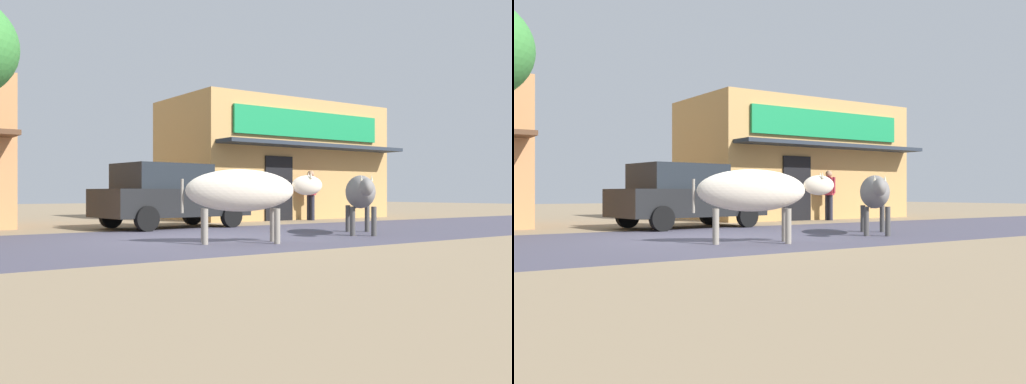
{
  "view_description": "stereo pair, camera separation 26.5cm",
  "coord_description": "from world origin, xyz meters",
  "views": [
    {
      "loc": [
        -5.85,
        -9.99,
        0.9
      ],
      "look_at": [
        1.52,
        0.37,
        0.92
      ],
      "focal_mm": 40.88,
      "sensor_mm": 36.0,
      "label": 1
    },
    {
      "loc": [
        -5.64,
        -10.15,
        0.9
      ],
      "look_at": [
        1.52,
        0.37,
        0.92
      ],
      "focal_mm": 40.88,
      "sensor_mm": 36.0,
      "label": 2
    }
  ],
  "objects": [
    {
      "name": "pedestrian_by_shop",
      "position": [
        6.78,
        4.63,
        0.97
      ],
      "size": [
        0.48,
        0.61,
        1.65
      ],
      "color": "#262633",
      "rests_on": "ground"
    },
    {
      "name": "asphalt_road",
      "position": [
        0.0,
        0.0,
        0.0
      ],
      "size": [
        72.0,
        6.14,
        0.0
      ],
      "primitive_type": "cube",
      "color": "#4A4657",
      "rests_on": "ground"
    },
    {
      "name": "cow_near_brown",
      "position": [
        0.01,
        -1.36,
        0.93
      ],
      "size": [
        2.42,
        1.59,
        1.33
      ],
      "color": "beige",
      "rests_on": "ground"
    },
    {
      "name": "cow_far_dark",
      "position": [
        3.38,
        -0.96,
        0.91
      ],
      "size": [
        1.99,
        2.24,
        1.29
      ],
      "color": "slate",
      "rests_on": "ground"
    },
    {
      "name": "parked_hatchback_car",
      "position": [
        1.0,
        3.51,
        0.84
      ],
      "size": [
        4.04,
        2.26,
        1.64
      ],
      "color": "black",
      "rests_on": "ground"
    },
    {
      "name": "ground",
      "position": [
        0.0,
        0.0,
        0.0
      ],
      "size": [
        80.0,
        80.0,
        0.0
      ],
      "primitive_type": "plane",
      "color": "#917B5C"
    },
    {
      "name": "storefront_right_club",
      "position": [
        7.06,
        7.03,
        2.06
      ],
      "size": [
        7.74,
        4.92,
        4.11
      ],
      "color": "tan",
      "rests_on": "ground"
    }
  ]
}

